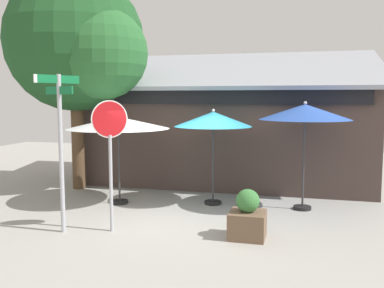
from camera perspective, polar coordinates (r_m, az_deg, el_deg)
ground_plane at (r=9.95m, az=-2.44°, el=-10.20°), size 28.00×28.00×0.10m
cafe_building at (r=14.23m, az=4.81°, el=1.81°), size 9.45×4.63×4.41m
street_sign_post at (r=9.00m, az=-17.20°, el=0.98°), size 0.86×0.91×3.23m
stop_sign at (r=8.83m, az=-10.90°, el=0.44°), size 0.56×0.54×2.71m
patio_umbrella_ivory_left at (r=11.14m, az=-9.83°, el=2.73°), size 2.65×2.65×2.34m
patio_umbrella_teal_center at (r=10.91m, az=2.86°, el=3.22°), size 2.01×2.01×2.48m
patio_umbrella_royal_blue_right at (r=10.72m, az=14.87°, el=4.04°), size 2.23×2.23×2.68m
shade_tree at (r=13.21m, az=-14.71°, el=12.71°), size 4.45×4.08×6.44m
sidewalk_planter at (r=8.60m, az=7.43°, el=-9.80°), size 0.71×0.71×0.98m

